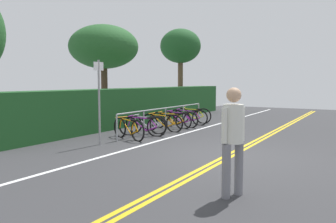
{
  "coord_description": "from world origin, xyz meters",
  "views": [
    {
      "loc": [
        -8.01,
        -2.94,
        1.84
      ],
      "look_at": [
        2.19,
        3.04,
        0.8
      ],
      "focal_mm": 36.88,
      "sensor_mm": 36.0,
      "label": 1
    }
  ],
  "objects_px": {
    "sign_post_near": "(99,94)",
    "bicycle_0": "(128,129)",
    "bicycle_3": "(162,123)",
    "bicycle_7": "(193,115)",
    "tree_mid": "(104,47)",
    "bicycle_4": "(171,120)",
    "tree_far_right": "(180,47)",
    "bike_rack": "(166,113)",
    "bicycle_1": "(142,126)",
    "bicycle_5": "(179,119)",
    "bicycle_2": "(146,124)",
    "bicycle_6": "(188,117)",
    "pedestrian": "(233,134)"
  },
  "relations": [
    {
      "from": "bicycle_0",
      "to": "bicycle_3",
      "type": "xyz_separation_m",
      "value": [
        1.99,
        -0.02,
        -0.01
      ]
    },
    {
      "from": "bicycle_2",
      "to": "sign_post_near",
      "type": "bearing_deg",
      "value": -178.78
    },
    {
      "from": "bicycle_0",
      "to": "bicycle_7",
      "type": "distance_m",
      "value": 4.85
    },
    {
      "from": "sign_post_near",
      "to": "bicycle_5",
      "type": "bearing_deg",
      "value": -1.84
    },
    {
      "from": "sign_post_near",
      "to": "tree_far_right",
      "type": "bearing_deg",
      "value": 16.71
    },
    {
      "from": "bicycle_0",
      "to": "bicycle_5",
      "type": "bearing_deg",
      "value": 0.18
    },
    {
      "from": "bicycle_2",
      "to": "bicycle_5",
      "type": "distance_m",
      "value": 2.08
    },
    {
      "from": "bicycle_2",
      "to": "bicycle_5",
      "type": "relative_size",
      "value": 0.94
    },
    {
      "from": "bicycle_0",
      "to": "tree_far_right",
      "type": "relative_size",
      "value": 0.32
    },
    {
      "from": "sign_post_near",
      "to": "bike_rack",
      "type": "bearing_deg",
      "value": -1.42
    },
    {
      "from": "bicycle_2",
      "to": "bicycle_5",
      "type": "xyz_separation_m",
      "value": [
        2.07,
        -0.2,
        -0.0
      ]
    },
    {
      "from": "tree_mid",
      "to": "bicycle_1",
      "type": "bearing_deg",
      "value": -124.1
    },
    {
      "from": "bicycle_1",
      "to": "bicycle_6",
      "type": "distance_m",
      "value": 3.38
    },
    {
      "from": "bicycle_5",
      "to": "pedestrian",
      "type": "relative_size",
      "value": 0.98
    },
    {
      "from": "bicycle_0",
      "to": "bicycle_6",
      "type": "xyz_separation_m",
      "value": [
        4.15,
        0.0,
        -0.01
      ]
    },
    {
      "from": "bicycle_3",
      "to": "pedestrian",
      "type": "relative_size",
      "value": 0.98
    },
    {
      "from": "bicycle_2",
      "to": "bicycle_6",
      "type": "distance_m",
      "value": 2.85
    },
    {
      "from": "tree_mid",
      "to": "bicycle_0",
      "type": "bearing_deg",
      "value": -131.11
    },
    {
      "from": "bike_rack",
      "to": "bicycle_0",
      "type": "bearing_deg",
      "value": -178.39
    },
    {
      "from": "pedestrian",
      "to": "sign_post_near",
      "type": "relative_size",
      "value": 0.71
    },
    {
      "from": "bicycle_4",
      "to": "tree_mid",
      "type": "relative_size",
      "value": 0.38
    },
    {
      "from": "bicycle_2",
      "to": "bicycle_5",
      "type": "height_order",
      "value": "bicycle_2"
    },
    {
      "from": "bicycle_1",
      "to": "pedestrian",
      "type": "bearing_deg",
      "value": -132.39
    },
    {
      "from": "pedestrian",
      "to": "bicycle_5",
      "type": "bearing_deg",
      "value": 34.39
    },
    {
      "from": "bike_rack",
      "to": "bicycle_7",
      "type": "height_order",
      "value": "bike_rack"
    },
    {
      "from": "bicycle_1",
      "to": "bicycle_7",
      "type": "relative_size",
      "value": 1.02
    },
    {
      "from": "bicycle_3",
      "to": "tree_mid",
      "type": "xyz_separation_m",
      "value": [
        1.43,
        3.95,
        3.04
      ]
    },
    {
      "from": "bicycle_4",
      "to": "tree_far_right",
      "type": "xyz_separation_m",
      "value": [
        7.15,
        3.42,
        3.6
      ]
    },
    {
      "from": "bicycle_0",
      "to": "tree_mid",
      "type": "distance_m",
      "value": 6.03
    },
    {
      "from": "bicycle_7",
      "to": "tree_far_right",
      "type": "relative_size",
      "value": 0.33
    },
    {
      "from": "bicycle_1",
      "to": "tree_mid",
      "type": "xyz_separation_m",
      "value": [
        2.66,
        3.93,
        3.03
      ]
    },
    {
      "from": "bicycle_2",
      "to": "bicycle_4",
      "type": "height_order",
      "value": "bicycle_2"
    },
    {
      "from": "sign_post_near",
      "to": "bicycle_0",
      "type": "bearing_deg",
      "value": -7.6
    },
    {
      "from": "bicycle_5",
      "to": "sign_post_near",
      "type": "relative_size",
      "value": 0.7
    },
    {
      "from": "tree_mid",
      "to": "bicycle_4",
      "type": "bearing_deg",
      "value": -99.11
    },
    {
      "from": "bicycle_6",
      "to": "sign_post_near",
      "type": "relative_size",
      "value": 0.69
    },
    {
      "from": "bicycle_6",
      "to": "tree_far_right",
      "type": "height_order",
      "value": "tree_far_right"
    },
    {
      "from": "bicycle_0",
      "to": "bicycle_5",
      "type": "height_order",
      "value": "bicycle_0"
    },
    {
      "from": "bicycle_3",
      "to": "tree_far_right",
      "type": "relative_size",
      "value": 0.34
    },
    {
      "from": "bike_rack",
      "to": "bicycle_1",
      "type": "relative_size",
      "value": 3.56
    },
    {
      "from": "bicycle_1",
      "to": "bicycle_5",
      "type": "distance_m",
      "value": 2.61
    },
    {
      "from": "bicycle_5",
      "to": "bicycle_2",
      "type": "bearing_deg",
      "value": 174.51
    },
    {
      "from": "bike_rack",
      "to": "sign_post_near",
      "type": "bearing_deg",
      "value": 178.58
    },
    {
      "from": "bicycle_0",
      "to": "bicycle_7",
      "type": "bearing_deg",
      "value": 1.5
    },
    {
      "from": "bicycle_2",
      "to": "sign_post_near",
      "type": "relative_size",
      "value": 0.66
    },
    {
      "from": "bicycle_4",
      "to": "sign_post_near",
      "type": "xyz_separation_m",
      "value": [
        -3.98,
        0.08,
        1.14
      ]
    },
    {
      "from": "bicycle_3",
      "to": "bicycle_7",
      "type": "height_order",
      "value": "bicycle_7"
    },
    {
      "from": "bike_rack",
      "to": "sign_post_near",
      "type": "xyz_separation_m",
      "value": [
        -3.59,
        0.09,
        0.83
      ]
    },
    {
      "from": "bike_rack",
      "to": "bicycle_5",
      "type": "xyz_separation_m",
      "value": [
        0.96,
        -0.06,
        -0.31
      ]
    },
    {
      "from": "bicycle_6",
      "to": "bicycle_1",
      "type": "bearing_deg",
      "value": -179.88
    }
  ]
}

